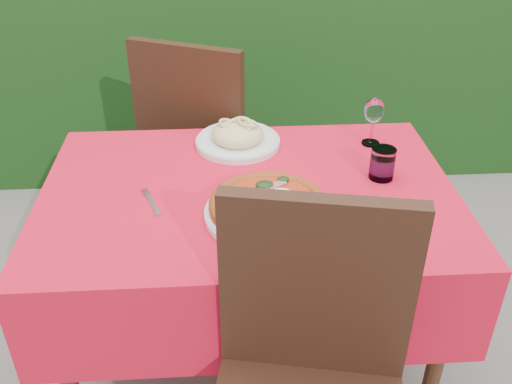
{
  "coord_description": "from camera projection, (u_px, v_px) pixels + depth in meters",
  "views": [
    {
      "loc": [
        -0.07,
        -1.47,
        1.67
      ],
      "look_at": [
        0.02,
        -0.05,
        0.77
      ],
      "focal_mm": 40.0,
      "sensor_mm": 36.0,
      "label": 1
    }
  ],
  "objects": [
    {
      "name": "wine_glass",
      "position": [
        374.0,
        112.0,
        1.92
      ],
      "size": [
        0.07,
        0.07,
        0.17
      ],
      "color": "white",
      "rests_on": "dining_table"
    },
    {
      "name": "pizza_plate",
      "position": [
        268.0,
        207.0,
        1.6
      ],
      "size": [
        0.43,
        0.43,
        0.07
      ],
      "rotation": [
        0.0,
        0.0,
        0.4
      ],
      "color": "silver",
      "rests_on": "dining_table"
    },
    {
      "name": "chair_near",
      "position": [
        310.0,
        379.0,
        1.34
      ],
      "size": [
        0.54,
        0.54,
        1.01
      ],
      "rotation": [
        0.0,
        0.0,
        -0.2
      ],
      "color": "black",
      "rests_on": "ground"
    },
    {
      "name": "ground",
      "position": [
        250.0,
        358.0,
        2.13
      ],
      "size": [
        60.0,
        60.0,
        0.0
      ],
      "primitive_type": "plane",
      "color": "#625C58",
      "rests_on": "ground"
    },
    {
      "name": "chair_far",
      "position": [
        203.0,
        139.0,
        2.38
      ],
      "size": [
        0.61,
        0.61,
        1.02
      ],
      "rotation": [
        0.0,
        0.0,
        2.71
      ],
      "color": "black",
      "rests_on": "ground"
    },
    {
      "name": "dining_table",
      "position": [
        249.0,
        229.0,
        1.82
      ],
      "size": [
        1.26,
        0.86,
        0.75
      ],
      "color": "#452516",
      "rests_on": "ground"
    },
    {
      "name": "fork",
      "position": [
        153.0,
        204.0,
        1.66
      ],
      "size": [
        0.09,
        0.17,
        0.0
      ],
      "primitive_type": "cube",
      "rotation": [
        0.0,
        0.0,
        0.38
      ],
      "color": "silver",
      "rests_on": "dining_table"
    },
    {
      "name": "water_glass",
      "position": [
        382.0,
        165.0,
        1.77
      ],
      "size": [
        0.08,
        0.08,
        0.1
      ],
      "color": "silver",
      "rests_on": "dining_table"
    },
    {
      "name": "pasta_plate",
      "position": [
        238.0,
        137.0,
        1.96
      ],
      "size": [
        0.29,
        0.29,
        0.08
      ],
      "rotation": [
        0.0,
        0.0,
        0.24
      ],
      "color": "silver",
      "rests_on": "dining_table"
    },
    {
      "name": "hedge",
      "position": [
        232.0,
        4.0,
        2.95
      ],
      "size": [
        3.2,
        0.55,
        1.78
      ],
      "color": "black",
      "rests_on": "ground"
    }
  ]
}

